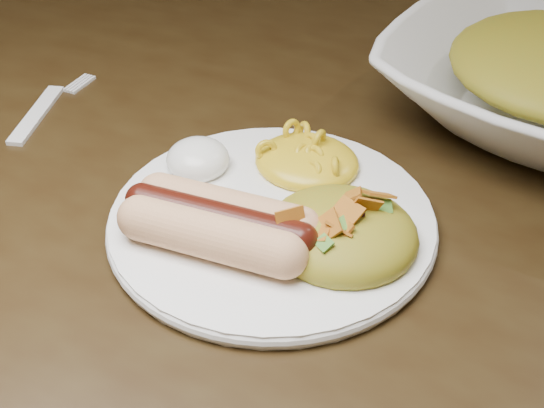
% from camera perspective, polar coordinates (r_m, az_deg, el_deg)
% --- Properties ---
extents(table, '(1.60, 0.90, 0.75)m').
position_cam_1_polar(table, '(0.79, -2.11, 2.55)').
color(table, black).
rests_on(table, floor).
extents(plate, '(0.31, 0.31, 0.01)m').
position_cam_1_polar(plate, '(0.56, -0.00, -1.30)').
color(plate, white).
rests_on(plate, table).
extents(hotdog, '(0.12, 0.07, 0.03)m').
position_cam_1_polar(hotdog, '(0.53, -4.01, -1.39)').
color(hotdog, '#FCB88E').
rests_on(hotdog, plate).
extents(mac_and_cheese, '(0.09, 0.09, 0.03)m').
position_cam_1_polar(mac_and_cheese, '(0.60, 2.68, 4.16)').
color(mac_and_cheese, gold).
rests_on(mac_and_cheese, plate).
extents(sour_cream, '(0.07, 0.07, 0.03)m').
position_cam_1_polar(sour_cream, '(0.60, -5.64, 3.95)').
color(sour_cream, white).
rests_on(sour_cream, plate).
extents(taco_salad, '(0.11, 0.10, 0.05)m').
position_cam_1_polar(taco_salad, '(0.53, 5.33, -1.31)').
color(taco_salad, '#C0580A').
rests_on(taco_salad, plate).
extents(fork, '(0.06, 0.14, 0.00)m').
position_cam_1_polar(fork, '(0.73, -17.32, 6.46)').
color(fork, silver).
rests_on(fork, table).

